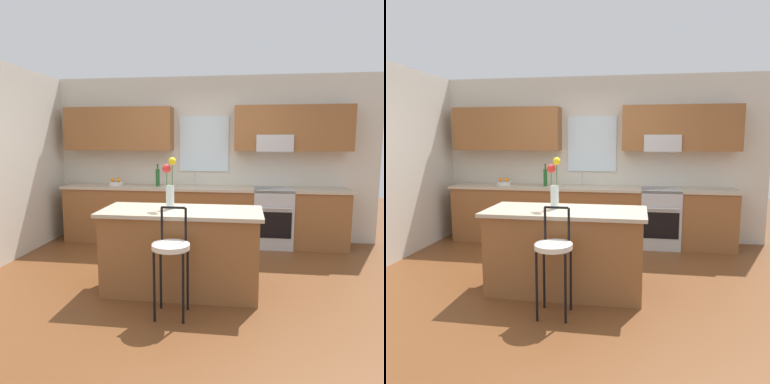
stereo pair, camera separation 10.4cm
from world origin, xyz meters
The scene contains 10 objects.
ground_plane centered at (0.00, 0.00, 0.00)m, with size 14.00×14.00×0.00m, color brown.
back_wall_assembly centered at (0.02, 1.98, 1.51)m, with size 5.60×0.50×2.70m.
counter_run centered at (0.00, 1.70, 0.47)m, with size 4.56×0.64×0.92m.
sink_faucet centered at (-0.14, 1.84, 1.06)m, with size 0.02×0.13×0.23m.
oven_range centered at (1.13, 1.68, 0.46)m, with size 0.60×0.64×0.92m.
kitchen_island centered at (0.00, -0.26, 0.46)m, with size 1.75×0.77×0.92m.
bar_stool_near centered at (0.00, -0.86, 0.64)m, with size 0.36×0.36×1.04m.
flower_vase centered at (-0.13, -0.23, 1.19)m, with size 0.15×0.10×0.57m.
fruit_bowl_oranges centered at (-1.44, 1.70, 0.96)m, with size 0.24×0.24×0.13m.
bottle_olive_oil centered at (-0.73, 1.70, 1.07)m, with size 0.06×0.06×0.36m.
Camera 1 is at (0.66, -4.14, 1.68)m, focal length 34.45 mm.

